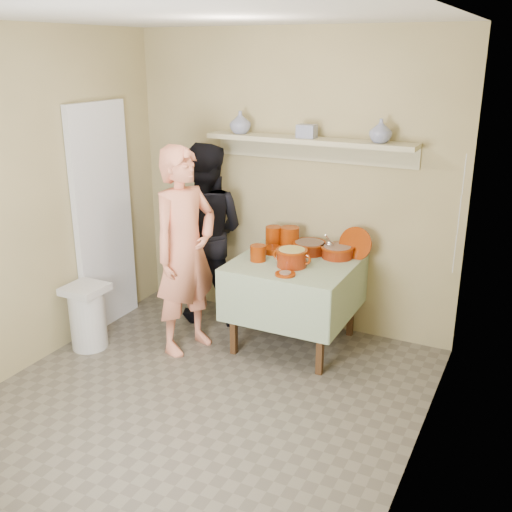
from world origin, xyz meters
The scene contains 22 objects.
ground centered at (0.00, 0.00, 0.00)m, with size 3.50×3.50×0.00m, color #61594C.
tile_panel centered at (-1.46, 0.95, 1.00)m, with size 0.06×0.70×2.00m, color silver.
plate_stack_a centered at (-0.06, 1.52, 0.86)m, with size 0.14×0.14×0.19m, color maroon.
plate_stack_b centered at (0.08, 1.54, 0.86)m, with size 0.16×0.16×0.20m, color maroon.
bowl_stack centered at (-0.03, 1.14, 0.83)m, with size 0.13×0.13×0.13m, color maroon.
empty_bowl centered at (0.00, 1.38, 0.79)m, with size 0.17×0.17×0.05m, color maroon.
propped_lid centered at (0.66, 1.58, 0.88)m, with size 0.28×0.28×0.02m, color maroon.
vase_right centered at (0.80, 1.61, 1.81)m, with size 0.18×0.18×0.18m, color navy.
vase_left centered at (-0.43, 1.60, 1.82)m, with size 0.18×0.18×0.19m, color navy.
ceramic_box centered at (0.19, 1.61, 1.77)m, with size 0.15×0.11×0.11m, color navy.
person_cook centered at (-0.53, 0.83, 0.86)m, with size 0.63×0.41×1.72m, color #F28B68.
person_helper centered at (-0.72, 1.43, 0.82)m, with size 0.80×0.62×1.65m, color black.
room_shell centered at (0.00, 0.00, 1.61)m, with size 3.04×3.54×2.62m.
serving_table centered at (0.25, 1.28, 0.64)m, with size 0.97×0.97×0.76m.
cazuela_meat_a centered at (0.28, 1.52, 0.82)m, with size 0.30×0.30×0.10m.
cazuela_meat_b centered at (0.53, 1.51, 0.82)m, with size 0.28×0.28×0.10m.
ladle centered at (0.46, 1.50, 0.87)m, with size 0.08×0.26×0.19m.
cazuela_rice centered at (0.27, 1.14, 0.85)m, with size 0.33×0.25×0.14m.
front_plate centered at (0.31, 0.93, 0.77)m, with size 0.16×0.16×0.03m.
wall_shelf centered at (0.20, 1.65, 1.67)m, with size 1.80×0.25×0.21m.
trash_bin centered at (-1.29, 0.45, 0.28)m, with size 0.32×0.32×0.56m.
electrical_cord centered at (1.47, 1.48, 1.25)m, with size 0.01×0.05×0.90m.
Camera 1 is at (2.03, -3.03, 2.41)m, focal length 42.00 mm.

